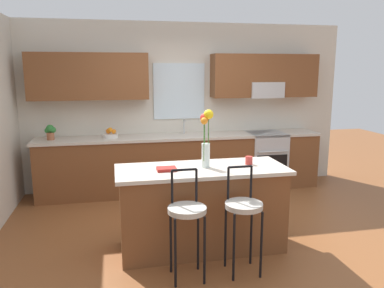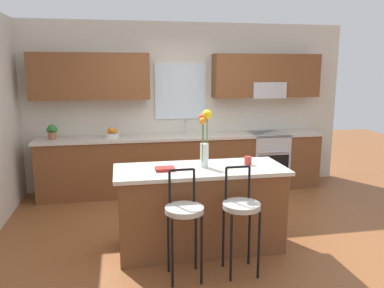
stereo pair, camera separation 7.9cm
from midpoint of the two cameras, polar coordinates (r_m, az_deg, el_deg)
ground_plane at (r=4.76m, az=1.89°, el=-13.13°), size 14.00×14.00×0.00m
back_wall_assembly at (r=6.31m, az=-2.05°, el=7.08°), size 5.60×0.50×2.70m
counter_run at (r=6.19m, az=-1.78°, el=-2.82°), size 4.56×0.64×0.92m
sink_faucet at (r=6.22m, az=-1.55°, el=2.84°), size 0.02×0.13×0.23m
oven_range at (r=6.55m, az=10.51°, el=-2.27°), size 0.60×0.64×0.92m
kitchen_island at (r=4.22m, az=0.90°, el=-9.57°), size 1.83×0.73×0.92m
bar_stool_near at (r=3.58m, az=-1.41°, el=-10.51°), size 0.36×0.36×1.04m
bar_stool_middle at (r=3.71m, az=7.09°, el=-9.80°), size 0.36×0.36×1.04m
flower_vase at (r=4.04m, az=1.55°, el=1.31°), size 0.14×0.14×0.62m
mug_ceramic at (r=4.26m, az=7.99°, el=-2.44°), size 0.08×0.08×0.09m
cookbook at (r=3.98m, az=-4.41°, el=-3.75°), size 0.20×0.15×0.03m
fruit_bowl_oranges at (r=6.00m, az=-12.48°, el=1.40°), size 0.24×0.24×0.16m
potted_plant_small at (r=6.06m, az=-20.79°, el=1.77°), size 0.17×0.12×0.23m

